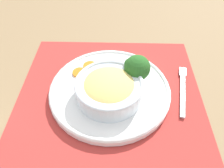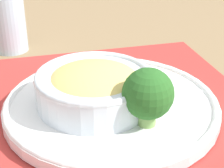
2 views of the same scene
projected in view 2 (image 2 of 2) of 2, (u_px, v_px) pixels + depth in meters
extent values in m
plane|color=#8C704C|center=(111.00, 113.00, 0.57)|extent=(4.00, 4.00, 0.00)
cube|color=#B2332D|center=(111.00, 112.00, 0.57)|extent=(0.51, 0.47, 0.00)
cylinder|color=white|center=(111.00, 106.00, 0.57)|extent=(0.32, 0.32, 0.02)
torus|color=white|center=(111.00, 101.00, 0.56)|extent=(0.32, 0.32, 0.01)
cylinder|color=silver|center=(95.00, 91.00, 0.55)|extent=(0.17, 0.17, 0.05)
torus|color=silver|center=(94.00, 77.00, 0.54)|extent=(0.17, 0.17, 0.01)
ellipsoid|color=#EAC66B|center=(94.00, 84.00, 0.54)|extent=(0.14, 0.14, 0.05)
cylinder|color=#84AD5B|center=(147.00, 117.00, 0.50)|extent=(0.02, 0.02, 0.02)
sphere|color=#286023|center=(148.00, 94.00, 0.49)|extent=(0.07, 0.07, 0.07)
sphere|color=#286023|center=(150.00, 83.00, 0.50)|extent=(0.03, 0.03, 0.03)
sphere|color=#286023|center=(147.00, 98.00, 0.47)|extent=(0.03, 0.03, 0.03)
cylinder|color=orange|center=(151.00, 76.00, 0.63)|extent=(0.04, 0.04, 0.01)
cylinder|color=orange|center=(130.00, 71.00, 0.65)|extent=(0.04, 0.04, 0.01)
cylinder|color=silver|center=(9.00, 23.00, 0.77)|extent=(0.07, 0.07, 0.12)
cylinder|color=silver|center=(10.00, 33.00, 0.78)|extent=(0.06, 0.06, 0.07)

